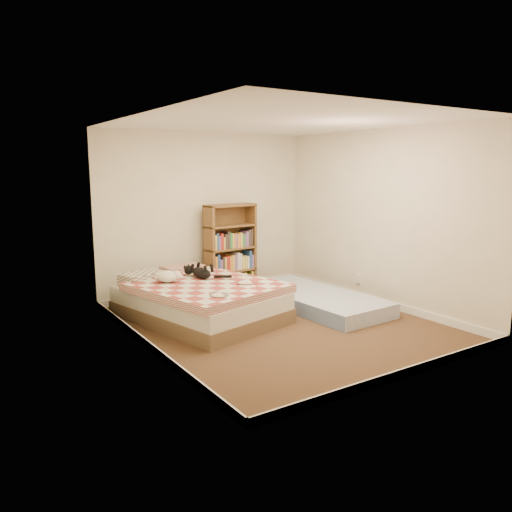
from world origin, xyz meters
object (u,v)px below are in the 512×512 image
bed (199,299)px  white_dog (168,276)px  floor_mattress (313,299)px  bookshelf (230,260)px  black_cat (200,272)px

bed → white_dog: size_ratio=7.35×
bed → white_dog: bearing=141.4°
bed → floor_mattress: bearing=-26.2°
bed → floor_mattress: bed is taller
floor_mattress → white_dog: white_dog is taller
bookshelf → black_cat: 1.23m
bookshelf → floor_mattress: (0.59, -1.37, -0.43)m
bookshelf → floor_mattress: bookshelf is taller
bed → bookshelf: size_ratio=1.68×
bed → floor_mattress: size_ratio=1.05×
bookshelf → white_dog: bookshelf is taller
bed → black_cat: 0.39m
bookshelf → black_cat: bearing=-144.3°
floor_mattress → white_dog: size_ratio=7.01×
bed → floor_mattress: (1.65, -0.37, -0.15)m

